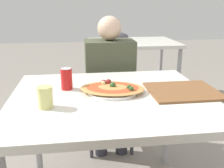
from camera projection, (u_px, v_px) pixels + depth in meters
name	position (u px, v px, depth m)	size (l,w,h in m)	color
dining_table	(111.00, 108.00, 1.46)	(1.09, 0.95, 0.75)	silver
chair_far_seated	(108.00, 91.00, 2.28)	(0.40, 0.40, 0.86)	#3F2D1E
person_seated	(110.00, 75.00, 2.12)	(0.39, 0.28, 1.14)	#2D2D38
pizza_main	(112.00, 89.00, 1.47)	(0.41, 0.33, 0.06)	white
soda_can	(67.00, 79.00, 1.52)	(0.07, 0.07, 0.12)	red
drink_glass	(45.00, 97.00, 1.25)	(0.07, 0.07, 0.11)	#E0DB7F
serving_tray	(183.00, 91.00, 1.48)	(0.39, 0.34, 0.01)	brown
background_table	(130.00, 46.00, 3.34)	(1.10, 0.80, 0.87)	silver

